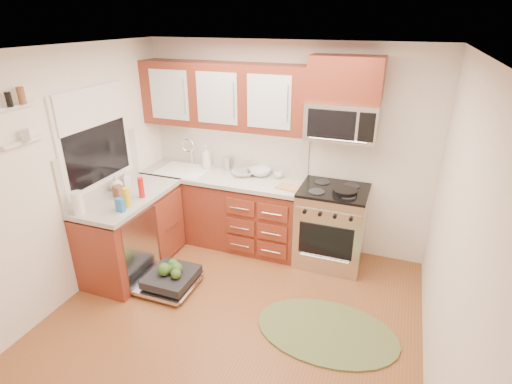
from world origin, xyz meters
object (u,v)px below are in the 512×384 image
at_px(upper_cabinets, 223,96).
at_px(cup, 279,174).
at_px(stock_pot, 241,170).
at_px(range, 331,226).
at_px(sink, 184,179).
at_px(dishwasher, 169,279).
at_px(rug, 327,331).
at_px(cutting_board, 289,187).
at_px(microwave, 342,121).
at_px(bowl_b, 260,172).
at_px(paper_towel_roll, 78,203).
at_px(skillet, 345,192).
at_px(bowl_a, 243,173).

relative_size(upper_cabinets, cup, 17.40).
xyz_separation_m(upper_cabinets, stock_pot, (0.23, -0.04, -0.89)).
relative_size(range, sink, 1.53).
height_order(dishwasher, rug, dishwasher).
relative_size(upper_cabinets, cutting_board, 7.50).
bearing_deg(cup, microwave, -3.33).
distance_m(stock_pot, bowl_b, 0.24).
height_order(paper_towel_roll, cup, paper_towel_roll).
relative_size(cutting_board, paper_towel_roll, 1.15).
distance_m(sink, bowl_b, 1.01).
relative_size(upper_cabinets, skillet, 7.65).
xyz_separation_m(cutting_board, bowl_a, (-0.64, 0.20, 0.02)).
distance_m(sink, paper_towel_roll, 1.50).
bearing_deg(dishwasher, bowl_b, 65.52).
height_order(dishwasher, paper_towel_roll, paper_towel_roll).
relative_size(skillet, cup, 2.27).
bearing_deg(dishwasher, bowl_a, 72.02).
relative_size(microwave, dishwasher, 1.09).
bearing_deg(stock_pot, rug, -43.49).
distance_m(dishwasher, bowl_a, 1.55).
height_order(sink, bowl_b, bowl_b).
xyz_separation_m(range, cutting_board, (-0.50, -0.10, 0.46)).
bearing_deg(cutting_board, dishwasher, -135.38).
distance_m(upper_cabinets, bowl_b, 1.02).
height_order(upper_cabinets, skillet, upper_cabinets).
xyz_separation_m(sink, skillet, (2.06, -0.08, 0.18)).
relative_size(sink, paper_towel_roll, 2.61).
distance_m(upper_cabinets, microwave, 1.42).
bearing_deg(rug, bowl_b, 130.15).
bearing_deg(bowl_a, range, -4.61).
distance_m(upper_cabinets, paper_towel_roll, 2.00).
distance_m(skillet, bowl_a, 1.29).
relative_size(upper_cabinets, dishwasher, 2.93).
bearing_deg(rug, microwave, 99.31).
distance_m(rug, bowl_a, 2.11).
distance_m(range, cup, 0.88).
relative_size(paper_towel_roll, bowl_a, 0.87).
height_order(dishwasher, cup, cup).
relative_size(range, bowl_a, 3.50).
height_order(microwave, bowl_a, microwave).
bearing_deg(dishwasher, paper_towel_roll, -156.61).
bearing_deg(stock_pot, cup, 6.23).
xyz_separation_m(microwave, cutting_board, (-0.50, -0.22, -0.77)).
height_order(upper_cabinets, bowl_b, upper_cabinets).
bearing_deg(rug, range, 100.21).
relative_size(rug, bowl_a, 4.92).
height_order(microwave, sink, microwave).
relative_size(dishwasher, skillet, 2.61).
xyz_separation_m(stock_pot, bowl_a, (0.03, -0.02, -0.03)).
xyz_separation_m(rug, stock_pot, (-1.39, 1.32, 0.97)).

